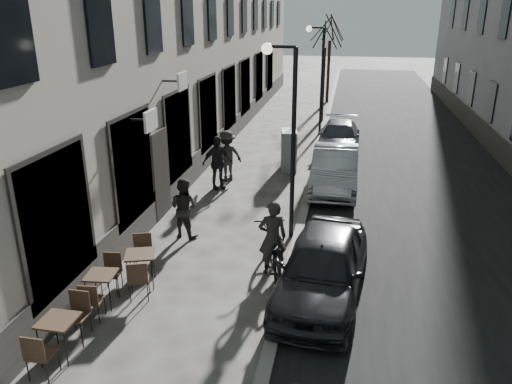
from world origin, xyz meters
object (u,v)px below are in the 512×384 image
(pedestrian_mid, at_px, (227,156))
(bicycle, at_px, (272,251))
(bistro_set_a, at_px, (60,334))
(car_mid, at_px, (335,169))
(car_near, at_px, (322,267))
(pedestrian_far, at_px, (217,163))
(car_far, at_px, (339,137))
(streetlamp_near, at_px, (287,122))
(tree_near, at_px, (325,32))
(utility_cabinet, at_px, (289,150))
(bistro_set_b, at_px, (102,286))
(pedestrian_near, at_px, (184,208))
(bistro_set_c, at_px, (141,266))
(tree_far, at_px, (330,28))
(streetlamp_far, at_px, (319,68))

(pedestrian_mid, bearing_deg, bicycle, 71.79)
(bistro_set_a, xyz_separation_m, car_mid, (4.46, 9.81, 0.25))
(bistro_set_a, bearing_deg, car_near, 32.85)
(pedestrian_far, relative_size, car_mid, 0.43)
(car_mid, bearing_deg, car_far, 89.78)
(streetlamp_near, xyz_separation_m, tree_near, (0.07, 15.00, 1.50))
(utility_cabinet, bearing_deg, bistro_set_b, -114.68)
(tree_near, bearing_deg, car_far, -79.72)
(pedestrian_near, relative_size, pedestrian_mid, 0.90)
(tree_near, xyz_separation_m, bistro_set_c, (-2.91, -18.11, -4.19))
(tree_far, xyz_separation_m, car_mid, (1.10, -16.87, -3.95))
(utility_cabinet, relative_size, pedestrian_mid, 0.85)
(streetlamp_near, bearing_deg, pedestrian_far, 129.39)
(bicycle, xyz_separation_m, pedestrian_mid, (-2.63, 6.35, 0.36))
(streetlamp_near, relative_size, tree_far, 0.89)
(bistro_set_a, distance_m, pedestrian_near, 5.26)
(bistro_set_b, relative_size, bicycle, 0.70)
(streetlamp_near, height_order, tree_near, tree_near)
(bistro_set_c, bearing_deg, bistro_set_b, -135.98)
(utility_cabinet, bearing_deg, car_mid, -54.09)
(pedestrian_far, height_order, car_mid, pedestrian_far)
(pedestrian_mid, bearing_deg, bistro_set_a, 45.71)
(utility_cabinet, height_order, car_far, utility_cabinet)
(pedestrian_near, height_order, car_mid, pedestrian_near)
(pedestrian_mid, relative_size, car_mid, 0.42)
(tree_near, xyz_separation_m, bistro_set_a, (-3.36, -20.69, -4.20))
(bistro_set_a, relative_size, utility_cabinet, 0.97)
(bistro_set_b, height_order, pedestrian_mid, pedestrian_mid)
(tree_near, distance_m, bistro_set_c, 18.82)
(pedestrian_far, relative_size, car_far, 0.43)
(car_near, bearing_deg, car_mid, 95.91)
(utility_cabinet, distance_m, pedestrian_far, 3.32)
(bistro_set_c, bearing_deg, bicycle, 2.35)
(bistro_set_a, bearing_deg, bistro_set_b, 91.84)
(utility_cabinet, distance_m, car_mid, 2.53)
(pedestrian_far, xyz_separation_m, car_mid, (3.94, 0.75, -0.21))
(pedestrian_far, relative_size, car_near, 0.43)
(pedestrian_mid, bearing_deg, streetlamp_near, 81.04)
(bistro_set_a, relative_size, bistro_set_c, 0.94)
(bistro_set_b, relative_size, pedestrian_far, 0.80)
(pedestrian_near, relative_size, car_near, 0.39)
(bistro_set_b, distance_m, car_near, 4.64)
(tree_far, bearing_deg, pedestrian_mid, -99.28)
(streetlamp_far, xyz_separation_m, car_mid, (1.17, -7.87, -2.45))
(streetlamp_near, xyz_separation_m, pedestrian_far, (-2.77, 3.37, -2.24))
(tree_near, xyz_separation_m, car_near, (1.10, -17.88, -3.94))
(bistro_set_a, bearing_deg, tree_far, 83.52)
(bistro_set_a, distance_m, bistro_set_c, 2.61)
(bistro_set_b, height_order, bistro_set_c, bistro_set_c)
(car_far, bearing_deg, pedestrian_far, -123.83)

